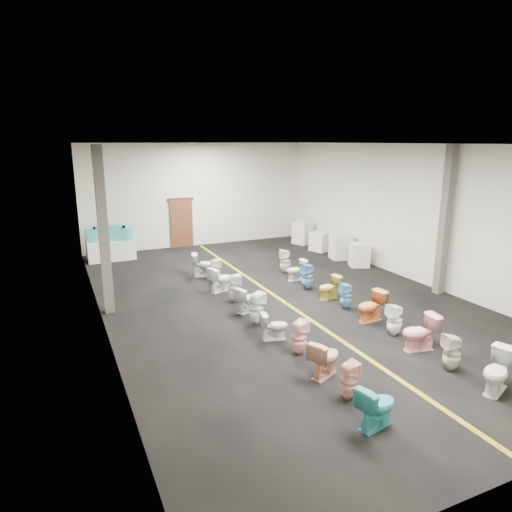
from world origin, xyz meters
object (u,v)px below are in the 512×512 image
object	(u,v)px
toilet_left_5	(257,308)
toilet_right_10	(285,261)
toilet_left_10	(204,265)
toilet_right_5	(371,306)
appliance_crate_d	(303,233)
toilet_right_8	(308,276)
toilet_left_1	(348,380)
toilet_left_8	(221,279)
display_table	(111,250)
toilet_left_6	(247,299)
bathtub	(110,233)
appliance_crate_c	(320,241)
toilet_right_7	(329,288)
toilet_right_4	(395,320)
toilet_left_4	(274,326)
appliance_crate_b	(341,246)
toilet_right_6	(346,296)
toilet_left_3	(299,337)
toilet_left_0	(376,406)
toilet_right_2	(452,352)
toilet_left_9	(215,271)
toilet_left_7	(235,288)
toilet_right_9	(296,270)
toilet_right_3	(420,333)
toilet_left_2	(325,358)
appliance_crate_a	(359,255)

from	to	relation	value
toilet_left_5	toilet_right_10	size ratio (longest dim) A/B	0.98
toilet_left_10	toilet_right_5	xyz separation A→B (m)	(2.72, -5.70, -0.01)
appliance_crate_d	toilet_right_8	world-z (taller)	appliance_crate_d
toilet_left_1	toilet_left_8	xyz separation A→B (m)	(-0.02, 6.74, 0.03)
toilet_left_1	toilet_left_10	size ratio (longest dim) A/B	0.89
display_table	toilet_left_6	size ratio (longest dim) A/B	2.49
bathtub	appliance_crate_c	world-z (taller)	bathtub
toilet_right_7	toilet_right_8	xyz separation A→B (m)	(-0.12, 1.05, 0.08)
appliance_crate_d	toilet_right_7	bearing A→B (deg)	-113.90
toilet_right_4	toilet_right_7	world-z (taller)	toilet_right_4
toilet_left_6	toilet_left_4	bearing A→B (deg)	154.41
toilet_left_8	toilet_left_5	bearing A→B (deg)	161.00
appliance_crate_b	toilet_right_4	xyz separation A→B (m)	(-3.06, -6.74, -0.11)
toilet_left_10	toilet_right_6	xyz separation A→B (m)	(2.66, -4.68, -0.03)
toilet_left_3	appliance_crate_c	bearing A→B (deg)	-56.53
appliance_crate_b	toilet_left_0	world-z (taller)	appliance_crate_b
toilet_left_8	toilet_right_10	xyz separation A→B (m)	(2.80, 0.98, 0.03)
toilet_right_2	toilet_right_5	world-z (taller)	toilet_right_5
toilet_left_9	toilet_right_2	distance (m)	8.04
toilet_left_7	toilet_right_9	bearing A→B (deg)	-51.08
display_table	toilet_right_3	size ratio (longest dim) A/B	2.15
appliance_crate_b	toilet_left_0	size ratio (longest dim) A/B	1.33
appliance_crate_d	toilet_right_5	distance (m)	9.28
toilet_left_2	toilet_left_10	distance (m)	7.64
toilet_left_2	toilet_left_6	xyz separation A→B (m)	(-0.02, 3.88, -0.03)
toilet_left_1	toilet_left_6	bearing A→B (deg)	-5.71
toilet_left_0	toilet_right_6	xyz separation A→B (m)	(2.74, 4.75, -0.00)
bathtub	toilet_right_8	xyz separation A→B (m)	(5.20, -6.42, -0.64)
toilet_left_2	toilet_left_7	bearing A→B (deg)	-24.28
toilet_left_2	toilet_right_9	world-z (taller)	toilet_left_2
bathtub	toilet_left_3	xyz separation A→B (m)	(2.72, -10.25, -0.68)
appliance_crate_c	toilet_right_3	xyz separation A→B (m)	(-3.09, -9.09, 0.01)
toilet_right_6	toilet_right_10	xyz separation A→B (m)	(0.11, 3.86, 0.05)
toilet_right_10	appliance_crate_c	bearing A→B (deg)	146.46
display_table	toilet_left_7	xyz separation A→B (m)	(2.66, -6.54, 0.02)
appliance_crate_d	toilet_right_4	xyz separation A→B (m)	(-3.06, -9.75, -0.11)
toilet_left_6	toilet_right_3	size ratio (longest dim) A/B	0.86
appliance_crate_c	toilet_right_2	bearing A→B (deg)	-107.46
appliance_crate_b	toilet_left_9	xyz separation A→B (m)	(-5.61, -0.94, -0.09)
bathtub	toilet_right_7	world-z (taller)	bathtub
bathtub	toilet_right_7	xyz separation A→B (m)	(5.32, -7.47, -0.72)
toilet_left_3	toilet_left_10	distance (m)	6.58
toilet_left_3	toilet_right_9	bearing A→B (deg)	-50.32
appliance_crate_a	appliance_crate_c	distance (m)	2.71
toilet_right_9	toilet_right_10	xyz separation A→B (m)	(0.08, 0.94, 0.08)
appliance_crate_b	appliance_crate_c	size ratio (longest dim) A/B	1.23
toilet_left_5	toilet_left_8	bearing A→B (deg)	-19.55
toilet_left_8	toilet_right_4	bearing A→B (deg)	-168.90
appliance_crate_a	toilet_left_10	size ratio (longest dim) A/B	1.06
appliance_crate_d	toilet_left_8	distance (m)	7.54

